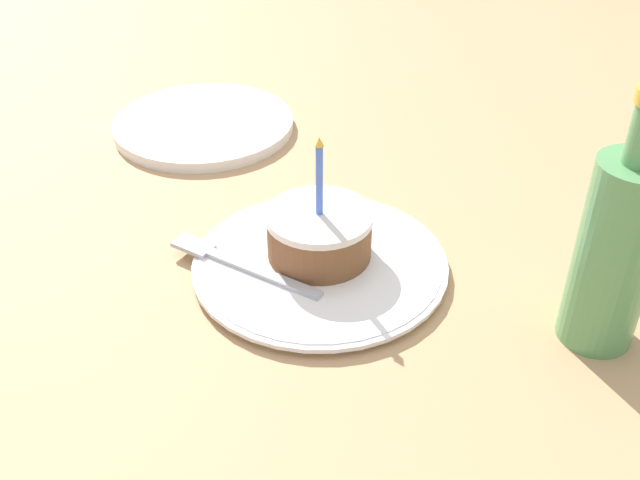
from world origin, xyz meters
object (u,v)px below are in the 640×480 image
at_px(bottle, 617,248).
at_px(side_plate, 204,124).
at_px(fork, 235,262).
at_px(cake_slice, 319,233).
at_px(plate, 320,264).

relative_size(bottle, side_plate, 0.99).
bearing_deg(bottle, fork, 137.06).
relative_size(cake_slice, fork, 0.83).
height_order(cake_slice, bottle, bottle).
bearing_deg(plate, fork, 156.63).
xyz_separation_m(plate, bottle, (0.18, -0.21, 0.10)).
relative_size(plate, bottle, 1.08).
height_order(plate, cake_slice, cake_slice).
relative_size(plate, cake_slice, 1.94).
xyz_separation_m(bottle, side_plate, (-0.18, 0.58, -0.09)).
relative_size(fork, side_plate, 0.66).
xyz_separation_m(cake_slice, side_plate, (0.00, 0.36, -0.03)).
bearing_deg(side_plate, cake_slice, -90.38).
bearing_deg(side_plate, bottle, -73.06).
xyz_separation_m(fork, side_plate, (0.09, 0.33, -0.01)).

